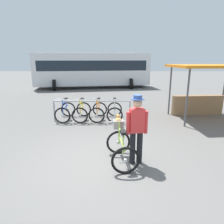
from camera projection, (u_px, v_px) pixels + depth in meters
name	position (u px, v px, depth m)	size (l,w,h in m)	color
ground_plane	(102.00, 161.00, 5.10)	(80.00, 80.00, 0.00)	#605E5B
bike_rack_rail	(92.00, 105.00, 8.28)	(3.21, 0.16, 0.88)	#99999E
racked_bike_blue	(65.00, 111.00, 8.51)	(0.67, 1.10, 0.97)	black
racked_bike_yellow	(82.00, 111.00, 8.52)	(0.66, 1.10, 0.97)	black
racked_bike_orange	(98.00, 111.00, 8.54)	(0.72, 1.13, 0.97)	black
racked_bike_white	(115.00, 111.00, 8.55)	(0.66, 1.09, 0.97)	black
featured_bicycle	(121.00, 143.00, 5.03)	(0.80, 1.24, 1.09)	black
person_with_featured_bike	(137.00, 127.00, 4.79)	(0.52, 0.32, 1.72)	black
bus_distant	(92.00, 68.00, 17.94)	(10.28, 4.48, 3.08)	silver
market_stall	(204.00, 86.00, 8.70)	(3.29, 2.57, 2.30)	#4C4C51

